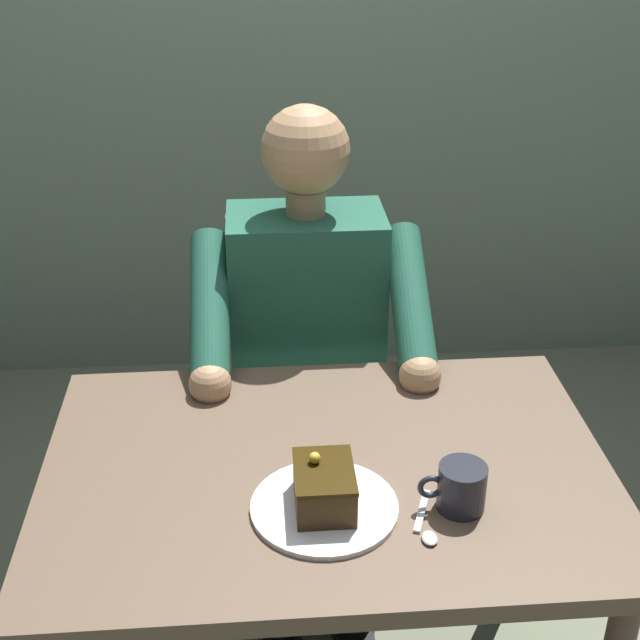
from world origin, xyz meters
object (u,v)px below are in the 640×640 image
Objects in this scene: cake_slice at (324,487)px; seated_person at (309,363)px; coffee_cup at (461,486)px; dessert_spoon at (426,525)px; dining_table at (326,504)px; chair at (305,376)px.

seated_person is at bearing -91.39° from cake_slice.
seated_person is 0.66m from coffee_cup.
seated_person is 8.74× the size of dessert_spoon.
dining_table is 0.48m from seated_person.
coffee_cup is (-0.22, 0.79, 0.25)m from chair.
chair is at bearing -91.08° from cake_slice.
seated_person is at bearing 90.00° from chair.
dessert_spoon is (0.07, 0.05, -0.04)m from coffee_cup.
dining_table is at bearing 90.00° from chair.
chair is 6.44× the size of dessert_spoon.
dessert_spoon is (-0.15, 0.66, 0.07)m from seated_person.
cake_slice reaches higher than dessert_spoon.
coffee_cup is at bearing 148.41° from dining_table.
dining_table is at bearing -31.59° from coffee_cup.
cake_slice is at bearing 83.11° from dining_table.
cake_slice is at bearing 88.92° from chair.
dining_table is 0.25m from dessert_spoon.
dessert_spoon is at bearing 129.76° from dining_table.
cake_slice is 0.18m from dessert_spoon.
seated_person reaches higher than chair.
dessert_spoon is at bearing 100.17° from chair.
seated_person is at bearing -90.00° from dining_table.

